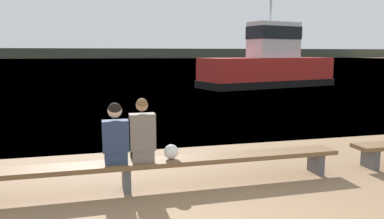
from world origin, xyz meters
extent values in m
plane|color=teal|center=(0.00, 125.82, 0.00)|extent=(240.00, 240.00, 0.00)
cube|color=#424738|center=(0.00, 162.73, 2.03)|extent=(600.00, 12.00, 4.07)
cube|color=brown|center=(-1.00, 3.38, 0.42)|extent=(7.54, 0.46, 0.08)
cube|color=#515156|center=(2.47, 3.38, 0.19)|extent=(0.12, 0.39, 0.38)
cube|color=#515156|center=(-1.00, 3.38, 0.19)|extent=(0.12, 0.39, 0.38)
cube|color=navy|center=(-1.15, 3.47, 0.56)|extent=(0.35, 0.40, 0.19)
cube|color=navy|center=(-1.15, 3.36, 0.91)|extent=(0.41, 0.22, 0.50)
sphere|color=beige|center=(-1.15, 3.36, 1.31)|extent=(0.22, 0.22, 0.22)
sphere|color=black|center=(-1.15, 3.35, 1.34)|extent=(0.21, 0.21, 0.21)
cube|color=#70665B|center=(-0.73, 3.47, 0.56)|extent=(0.35, 0.40, 0.19)
cube|color=#70665B|center=(-0.73, 3.36, 0.95)|extent=(0.41, 0.22, 0.59)
sphere|color=tan|center=(-0.73, 3.36, 1.38)|extent=(0.19, 0.19, 0.19)
sphere|color=brown|center=(-0.73, 3.35, 1.41)|extent=(0.18, 0.18, 0.18)
ellipsoid|color=white|center=(-0.25, 3.39, 0.58)|extent=(0.24, 0.17, 0.25)
cube|color=red|center=(9.62, 20.25, 0.95)|extent=(9.60, 4.95, 1.89)
cube|color=black|center=(9.62, 20.25, 0.23)|extent=(9.81, 5.10, 0.45)
cube|color=silver|center=(10.07, 20.36, 3.04)|extent=(3.53, 2.42, 2.30)
cube|color=black|center=(10.07, 20.36, 3.50)|extent=(3.61, 2.50, 0.83)
cube|color=#515156|center=(3.66, 3.38, 0.19)|extent=(0.12, 0.39, 0.38)
camera|label=1|loc=(-1.43, -2.52, 2.21)|focal=35.00mm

